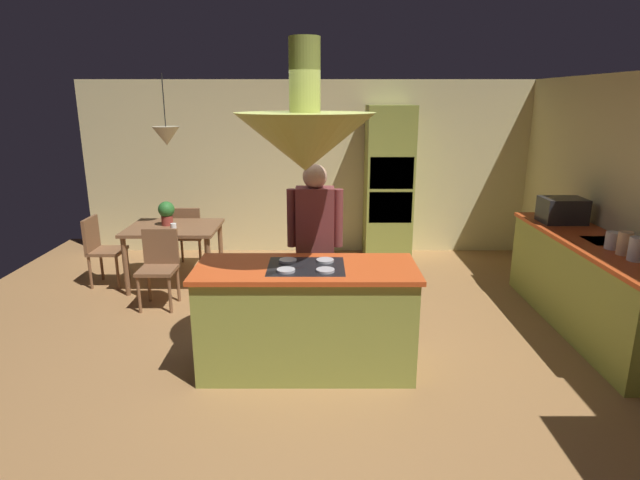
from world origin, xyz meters
name	(u,v)px	position (x,y,z in m)	size (l,w,h in m)	color
ground	(309,356)	(0.00, 0.00, 0.00)	(8.16, 8.16, 0.00)	#9E7042
wall_back	(314,168)	(0.00, 3.45, 1.27)	(6.80, 0.10, 2.55)	beige
kitchen_island	(308,318)	(0.00, -0.20, 0.47)	(1.86, 0.76, 0.96)	#939E42
counter_run_right	(592,285)	(2.84, 0.60, 0.48)	(0.73, 2.61, 0.94)	#939E42
oven_tower	(390,184)	(1.10, 3.04, 1.10)	(0.66, 0.62, 2.20)	#939E42
dining_table	(176,234)	(-1.70, 1.90, 0.66)	(1.11, 0.88, 0.76)	brown
person_at_island	(317,240)	(0.07, 0.45, 0.99)	(0.53, 0.23, 1.71)	tan
range_hood	(307,138)	(0.00, -0.20, 1.99)	(1.10, 1.10, 1.00)	#939E42
pendant_light_over_table	(168,136)	(-1.70, 1.90, 1.86)	(0.32, 0.32, 0.82)	beige
chair_facing_island	(161,262)	(-1.70, 1.24, 0.50)	(0.40, 0.40, 0.87)	brown
chair_by_back_wall	(190,233)	(-1.70, 2.56, 0.50)	(0.40, 0.40, 0.87)	brown
chair_at_corner	(103,246)	(-2.63, 1.90, 0.50)	(0.40, 0.40, 0.87)	brown
potted_plant_on_table	(168,212)	(-1.79, 1.96, 0.93)	(0.20, 0.20, 0.30)	#99382D
cup_on_table	(175,227)	(-1.64, 1.68, 0.81)	(0.07, 0.07, 0.09)	white
canister_flour	(639,249)	(2.84, -0.04, 1.04)	(0.13, 0.13, 0.21)	silver
canister_sugar	(627,244)	(2.84, 0.14, 1.04)	(0.12, 0.12, 0.21)	#E0B78C
canister_tea	(615,241)	(2.84, 0.32, 1.02)	(0.14, 0.14, 0.16)	silver
microwave_on_counter	(564,210)	(2.84, 1.37, 1.08)	(0.46, 0.36, 0.28)	#232326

